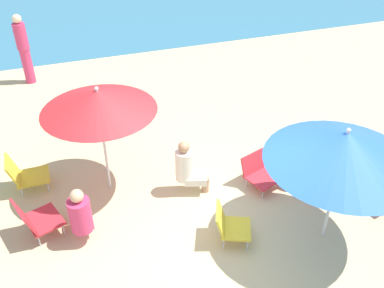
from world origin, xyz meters
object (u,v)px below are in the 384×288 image
(person_d, at_px, (310,162))
(person_c, at_px, (80,215))
(beach_chair_d, at_px, (260,171))
(person_a, at_px, (24,49))
(beach_chair_e, at_px, (35,219))
(person_b, at_px, (188,167))
(umbrella_red, at_px, (98,101))
(beach_chair_a, at_px, (24,174))
(beach_chair_c, at_px, (229,224))
(umbrella_blue, at_px, (344,147))

(person_d, bearing_deg, person_c, 104.33)
(beach_chair_d, distance_m, person_a, 6.35)
(beach_chair_e, bearing_deg, person_b, -14.25)
(umbrella_red, height_order, person_a, umbrella_red)
(person_a, height_order, person_c, person_a)
(person_d, bearing_deg, person_b, 90.46)
(beach_chair_d, distance_m, person_b, 1.22)
(person_b, bearing_deg, person_a, 132.91)
(umbrella_red, bearing_deg, person_d, -17.27)
(beach_chair_a, distance_m, beach_chair_c, 3.43)
(person_d, bearing_deg, beach_chair_e, 100.20)
(beach_chair_a, xyz_separation_m, person_a, (0.18, 4.13, 0.55))
(beach_chair_c, bearing_deg, beach_chair_d, 68.62)
(umbrella_blue, height_order, person_d, umbrella_blue)
(person_a, bearing_deg, umbrella_blue, -175.21)
(beach_chair_a, height_order, person_a, person_a)
(beach_chair_d, bearing_deg, person_b, -119.54)
(umbrella_red, xyz_separation_m, person_c, (-0.54, -1.02, -1.16))
(umbrella_blue, distance_m, person_b, 2.44)
(beach_chair_d, bearing_deg, beach_chair_e, -109.14)
(umbrella_blue, relative_size, person_c, 2.11)
(person_d, bearing_deg, beach_chair_c, 126.41)
(beach_chair_e, xyz_separation_m, person_d, (4.30, -0.25, 0.13))
(umbrella_blue, height_order, beach_chair_d, umbrella_blue)
(beach_chair_e, xyz_separation_m, person_c, (0.62, -0.30, 0.16))
(beach_chair_c, xyz_separation_m, person_a, (-2.51, 6.25, 0.55))
(person_b, bearing_deg, beach_chair_d, 7.69)
(person_b, height_order, person_c, person_b)
(beach_chair_c, relative_size, person_d, 0.69)
(umbrella_red, relative_size, beach_chair_e, 2.65)
(person_b, bearing_deg, person_c, -145.34)
(beach_chair_d, height_order, person_c, person_c)
(beach_chair_e, distance_m, person_d, 4.31)
(beach_chair_e, bearing_deg, person_c, -45.15)
(person_b, height_order, person_d, person_b)
(umbrella_blue, relative_size, beach_chair_c, 3.14)
(person_b, bearing_deg, umbrella_red, 174.76)
(umbrella_blue, xyz_separation_m, person_d, (0.41, 1.11, -1.12))
(beach_chair_d, relative_size, person_a, 0.42)
(umbrella_red, distance_m, person_d, 3.50)
(umbrella_blue, bearing_deg, person_d, 69.71)
(person_b, relative_size, person_c, 1.03)
(beach_chair_d, bearing_deg, person_d, 54.60)
(beach_chair_a, relative_size, person_c, 0.66)
(umbrella_blue, height_order, beach_chair_a, umbrella_blue)
(beach_chair_c, relative_size, person_b, 0.65)
(beach_chair_e, bearing_deg, beach_chair_d, -19.50)
(umbrella_blue, distance_m, beach_chair_d, 1.90)
(beach_chair_d, relative_size, beach_chair_e, 0.98)
(person_a, distance_m, person_d, 6.98)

